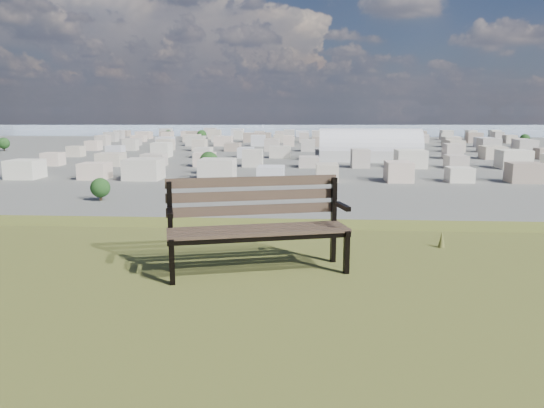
{
  "coord_description": "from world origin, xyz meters",
  "views": [
    {
      "loc": [
        0.88,
        -2.6,
        26.49
      ],
      "look_at": [
        0.46,
        4.15,
        25.3
      ],
      "focal_mm": 35.0,
      "sensor_mm": 36.0,
      "label": 1
    }
  ],
  "objects": [
    {
      "name": "far_hills",
      "position": [
        -60.92,
        1402.93,
        25.47
      ],
      "size": [
        2050.0,
        340.0,
        60.0
      ],
      "color": "#909FB3",
      "rests_on": "ground"
    },
    {
      "name": "bay_water",
      "position": [
        0.0,
        900.0,
        0.0
      ],
      "size": [
        2400.0,
        700.0,
        0.12
      ],
      "primitive_type": "cube",
      "color": "#96ABBF",
      "rests_on": "ground"
    },
    {
      "name": "arena",
      "position": [
        35.22,
        284.29,
        5.32
      ],
      "size": [
        54.19,
        24.47,
        22.55
      ],
      "rotation": [
        0.0,
        0.0,
        -0.04
      ],
      "color": "beige",
      "rests_on": "ground"
    },
    {
      "name": "city_trees",
      "position": [
        -26.39,
        319.0,
        4.83
      ],
      "size": [
        406.52,
        387.2,
        9.98
      ],
      "color": "#372A1B",
      "rests_on": "ground"
    },
    {
      "name": "city_blocks",
      "position": [
        0.0,
        394.44,
        3.5
      ],
      "size": [
        395.0,
        361.0,
        7.0
      ],
      "color": "beige",
      "rests_on": "ground"
    },
    {
      "name": "park_bench",
      "position": [
        0.43,
        2.24,
        25.49
      ],
      "size": [
        1.74,
        0.95,
        0.87
      ],
      "rotation": [
        0.0,
        0.0,
        0.26
      ],
      "color": "#473529",
      "rests_on": "hilltop_mesa"
    }
  ]
}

